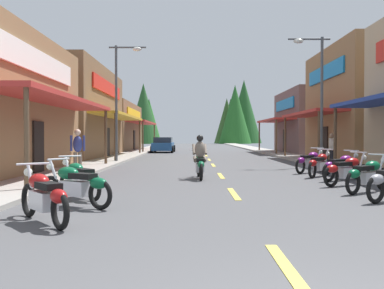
{
  "coord_description": "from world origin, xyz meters",
  "views": [
    {
      "loc": [
        -1.1,
        -2.94,
        1.53
      ],
      "look_at": [
        -1.17,
        28.88,
        0.91
      ],
      "focal_mm": 41.3,
      "sensor_mm": 36.0,
      "label": 1
    }
  ],
  "objects_px": {
    "motorcycle_parked_right_3": "(348,170)",
    "motorcycle_parked_left_1": "(76,184)",
    "motorcycle_parked_right_6": "(311,161)",
    "parked_car_curbside": "(164,145)",
    "streetlamp_right": "(317,83)",
    "motorcycle_parked_right_2": "(369,175)",
    "pedestrian_waiting": "(333,148)",
    "motorcycle_parked_left_2": "(81,178)",
    "streetlamp_left": "(122,87)",
    "rider_cruising_lead": "(201,160)",
    "pedestrian_browsing": "(79,148)",
    "motorcycle_parked_left_0": "(45,196)",
    "motorcycle_parked_right_5": "(321,164)",
    "motorcycle_parked_right_4": "(343,166)"
  },
  "relations": [
    {
      "from": "motorcycle_parked_right_5",
      "to": "motorcycle_parked_left_1",
      "type": "xyz_separation_m",
      "value": [
        -7.28,
        -6.94,
        0.0
      ]
    },
    {
      "from": "motorcycle_parked_right_2",
      "to": "motorcycle_parked_left_0",
      "type": "bearing_deg",
      "value": 171.21
    },
    {
      "from": "motorcycle_parked_left_2",
      "to": "parked_car_curbside",
      "type": "bearing_deg",
      "value": -40.41
    },
    {
      "from": "motorcycle_parked_right_5",
      "to": "parked_car_curbside",
      "type": "bearing_deg",
      "value": 54.37
    },
    {
      "from": "motorcycle_parked_left_0",
      "to": "motorcycle_parked_right_5",
      "type": "bearing_deg",
      "value": -78.85
    },
    {
      "from": "motorcycle_parked_left_0",
      "to": "motorcycle_parked_right_3",
      "type": "bearing_deg",
      "value": -90.34
    },
    {
      "from": "motorcycle_parked_left_0",
      "to": "motorcycle_parked_left_1",
      "type": "bearing_deg",
      "value": -41.3
    },
    {
      "from": "rider_cruising_lead",
      "to": "parked_car_curbside",
      "type": "height_order",
      "value": "rider_cruising_lead"
    },
    {
      "from": "motorcycle_parked_left_0",
      "to": "rider_cruising_lead",
      "type": "relative_size",
      "value": 0.81
    },
    {
      "from": "motorcycle_parked_right_2",
      "to": "motorcycle_parked_right_6",
      "type": "height_order",
      "value": "same"
    },
    {
      "from": "motorcycle_parked_left_2",
      "to": "rider_cruising_lead",
      "type": "xyz_separation_m",
      "value": [
        3.04,
        4.92,
        0.17
      ]
    },
    {
      "from": "motorcycle_parked_right_5",
      "to": "motorcycle_parked_left_0",
      "type": "height_order",
      "value": "same"
    },
    {
      "from": "motorcycle_parked_right_2",
      "to": "motorcycle_parked_left_1",
      "type": "distance_m",
      "value": 7.62
    },
    {
      "from": "motorcycle_parked_right_4",
      "to": "motorcycle_parked_left_0",
      "type": "height_order",
      "value": "same"
    },
    {
      "from": "streetlamp_left",
      "to": "motorcycle_parked_left_1",
      "type": "bearing_deg",
      "value": -84.59
    },
    {
      "from": "motorcycle_parked_left_2",
      "to": "rider_cruising_lead",
      "type": "height_order",
      "value": "rider_cruising_lead"
    },
    {
      "from": "pedestrian_browsing",
      "to": "parked_car_curbside",
      "type": "xyz_separation_m",
      "value": [
        1.76,
        23.78,
        -0.36
      ]
    },
    {
      "from": "streetlamp_right",
      "to": "rider_cruising_lead",
      "type": "distance_m",
      "value": 9.3
    },
    {
      "from": "motorcycle_parked_right_2",
      "to": "parked_car_curbside",
      "type": "relative_size",
      "value": 0.4
    },
    {
      "from": "motorcycle_parked_right_2",
      "to": "motorcycle_parked_left_1",
      "type": "height_order",
      "value": "same"
    },
    {
      "from": "streetlamp_right",
      "to": "motorcycle_parked_left_2",
      "type": "relative_size",
      "value": 3.8
    },
    {
      "from": "streetlamp_left",
      "to": "motorcycle_parked_right_5",
      "type": "distance_m",
      "value": 12.71
    },
    {
      "from": "motorcycle_parked_left_0",
      "to": "motorcycle_parked_left_2",
      "type": "xyz_separation_m",
      "value": [
        -0.16,
        3.11,
        0.0
      ]
    },
    {
      "from": "motorcycle_parked_right_2",
      "to": "motorcycle_parked_right_4",
      "type": "height_order",
      "value": "same"
    },
    {
      "from": "streetlamp_left",
      "to": "streetlamp_right",
      "type": "relative_size",
      "value": 1.02
    },
    {
      "from": "streetlamp_left",
      "to": "motorcycle_parked_left_1",
      "type": "relative_size",
      "value": 3.54
    },
    {
      "from": "streetlamp_left",
      "to": "parked_car_curbside",
      "type": "distance_m",
      "value": 16.41
    },
    {
      "from": "motorcycle_parked_left_1",
      "to": "motorcycle_parked_right_4",
      "type": "bearing_deg",
      "value": -111.73
    },
    {
      "from": "motorcycle_parked_right_3",
      "to": "pedestrian_browsing",
      "type": "distance_m",
      "value": 9.85
    },
    {
      "from": "motorcycle_parked_right_2",
      "to": "pedestrian_waiting",
      "type": "bearing_deg",
      "value": 39.7
    },
    {
      "from": "motorcycle_parked_right_6",
      "to": "pedestrian_browsing",
      "type": "distance_m",
      "value": 9.38
    },
    {
      "from": "motorcycle_parked_right_6",
      "to": "parked_car_curbside",
      "type": "distance_m",
      "value": 23.89
    },
    {
      "from": "streetlamp_left",
      "to": "motorcycle_parked_left_1",
      "type": "xyz_separation_m",
      "value": [
        1.46,
        -15.37,
        -3.77
      ]
    },
    {
      "from": "motorcycle_parked_right_4",
      "to": "motorcycle_parked_left_1",
      "type": "bearing_deg",
      "value": -179.54
    },
    {
      "from": "motorcycle_parked_right_2",
      "to": "motorcycle_parked_right_6",
      "type": "relative_size",
      "value": 1.07
    },
    {
      "from": "streetlamp_left",
      "to": "rider_cruising_lead",
      "type": "bearing_deg",
      "value": -65.09
    },
    {
      "from": "motorcycle_parked_left_2",
      "to": "pedestrian_browsing",
      "type": "height_order",
      "value": "pedestrian_browsing"
    },
    {
      "from": "motorcycle_parked_left_2",
      "to": "pedestrian_waiting",
      "type": "relative_size",
      "value": 1.02
    },
    {
      "from": "motorcycle_parked_left_0",
      "to": "motorcycle_parked_left_1",
      "type": "height_order",
      "value": "same"
    },
    {
      "from": "motorcycle_parked_right_2",
      "to": "motorcycle_parked_right_3",
      "type": "xyz_separation_m",
      "value": [
        0.03,
        1.68,
        0.0
      ]
    },
    {
      "from": "motorcycle_parked_right_3",
      "to": "parked_car_curbside",
      "type": "xyz_separation_m",
      "value": [
        -7.43,
        27.3,
        0.2
      ]
    },
    {
      "from": "motorcycle_parked_right_2",
      "to": "motorcycle_parked_right_3",
      "type": "relative_size",
      "value": 0.93
    },
    {
      "from": "streetlamp_left",
      "to": "pedestrian_browsing",
      "type": "xyz_separation_m",
      "value": [
        -0.46,
        -7.82,
        -3.21
      ]
    },
    {
      "from": "motorcycle_parked_right_2",
      "to": "motorcycle_parked_left_2",
      "type": "xyz_separation_m",
      "value": [
        -7.49,
        -1.04,
        0.0
      ]
    },
    {
      "from": "motorcycle_parked_left_0",
      "to": "pedestrian_waiting",
      "type": "relative_size",
      "value": 1.04
    },
    {
      "from": "streetlamp_left",
      "to": "motorcycle_parked_right_5",
      "type": "height_order",
      "value": "streetlamp_left"
    },
    {
      "from": "streetlamp_right",
      "to": "motorcycle_parked_right_2",
      "type": "bearing_deg",
      "value": -98.01
    },
    {
      "from": "motorcycle_parked_right_3",
      "to": "pedestrian_browsing",
      "type": "bearing_deg",
      "value": 127.06
    },
    {
      "from": "motorcycle_parked_right_3",
      "to": "motorcycle_parked_left_1",
      "type": "distance_m",
      "value": 8.32
    },
    {
      "from": "rider_cruising_lead",
      "to": "pedestrian_waiting",
      "type": "xyz_separation_m",
      "value": [
        6.43,
        5.45,
        0.3
      ]
    }
  ]
}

